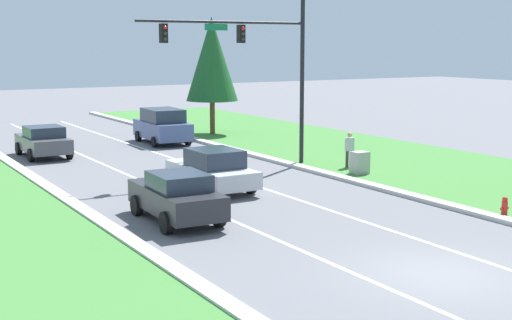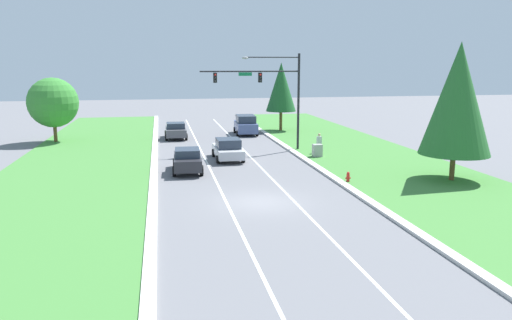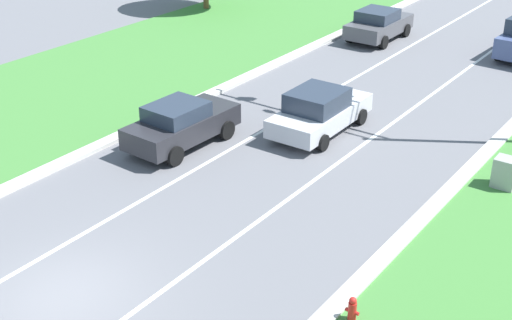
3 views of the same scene
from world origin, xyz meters
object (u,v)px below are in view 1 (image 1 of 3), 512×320
Objects in this scene: charcoal_sedan at (177,196)px; pedestrian at (350,149)px; silver_sedan at (213,170)px; utility_cabinet at (360,164)px; graphite_sedan at (43,141)px; conifer_near_right_tree at (212,59)px; fire_hydrant at (505,207)px; traffic_signal_mast at (259,50)px; slate_blue_suv at (163,126)px.

charcoal_sedan is 2.60× the size of pedestrian.
utility_cabinet is at bearing -4.02° from silver_sedan.
graphite_sedan is 0.57× the size of conifer_near_right_tree.
utility_cabinet is at bearing 85.09° from fire_hydrant.
conifer_near_right_tree is at bearing 16.62° from graphite_sedan.
charcoal_sedan reaches higher than utility_cabinet.
conifer_near_right_tree is (11.44, 3.47, 3.95)m from graphite_sedan.
traffic_signal_mast is 7.97× the size of utility_cabinet.
pedestrian is (11.21, -10.70, 0.13)m from graphite_sedan.
fire_hydrant is (9.57, -5.06, -0.49)m from charcoal_sedan.
slate_blue_suv is at bearing 70.19° from charcoal_sedan.
slate_blue_suv is 1.06× the size of charcoal_sedan.
slate_blue_suv reaches higher than utility_cabinet.
conifer_near_right_tree is at bearing 26.56° from slate_blue_suv.
fire_hydrant is 0.09× the size of conifer_near_right_tree.
silver_sedan is at bearing 8.87° from pedestrian.
graphite_sedan is 22.95m from fire_hydrant.
silver_sedan is 7.02m from utility_cabinet.
utility_cabinet is at bearing -49.45° from graphite_sedan.
graphite_sedan is at bearing -164.39° from slate_blue_suv.
traffic_signal_mast is 12.35m from graphite_sedan.
charcoal_sedan is at bearing -161.59° from utility_cabinet.
charcoal_sedan is 0.60× the size of conifer_near_right_tree.
graphite_sedan is 12.32m from silver_sedan.
slate_blue_suv reaches higher than graphite_sedan.
slate_blue_suv reaches higher than fire_hydrant.
silver_sedan is 5.08m from charcoal_sedan.
traffic_signal_mast is at bearing 100.16° from fire_hydrant.
traffic_signal_mast is at bearing -107.50° from conifer_near_right_tree.
pedestrian is 10.14m from fire_hydrant.
slate_blue_suv is at bearing 96.60° from fire_hydrant.
graphite_sedan is 15.50m from pedestrian.
graphite_sedan reaches higher than utility_cabinet.
graphite_sedan is 0.92× the size of silver_sedan.
graphite_sedan is 7.44m from slate_blue_suv.
silver_sedan is at bearing 51.74° from charcoal_sedan.
graphite_sedan is 16.17m from utility_cabinet.
pedestrian reaches higher than utility_cabinet.
charcoal_sedan is 6.29× the size of fire_hydrant.
graphite_sedan is 12.59m from conifer_near_right_tree.
pedestrian is at bearing 26.59° from charcoal_sedan.
charcoal_sedan is (0.27, -15.67, 0.02)m from graphite_sedan.
slate_blue_suv reaches higher than pedestrian.
charcoal_sedan is at bearing -109.06° from slate_blue_suv.
fire_hydrant is at bearing -94.91° from utility_cabinet.
traffic_signal_mast is 11.23m from charcoal_sedan.
fire_hydrant is (-1.37, -10.03, -0.59)m from pedestrian.
traffic_signal_mast is 13.38m from fire_hydrant.
graphite_sedan is at bearing -42.96° from pedestrian.
charcoal_sedan is (-3.30, -3.87, 0.03)m from silver_sedan.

